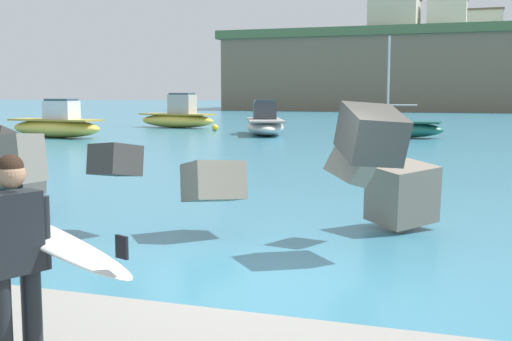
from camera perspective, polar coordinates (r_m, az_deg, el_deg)
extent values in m
plane|color=teal|center=(8.52, 1.10, -9.86)|extent=(400.00, 400.00, 0.00)
cube|color=gray|center=(11.08, -3.77, -0.98)|extent=(1.24, 1.29, 0.85)
cube|color=#605B56|center=(14.37, -19.71, -0.62)|extent=(0.85, 0.79, 0.68)
cube|color=#4C4944|center=(9.64, 10.16, 3.20)|extent=(1.24, 1.30, 0.97)
cube|color=gray|center=(10.69, 8.55, 0.71)|extent=(0.90, 0.82, 0.89)
cube|color=gray|center=(13.91, -21.65, 0.43)|extent=(1.25, 1.20, 1.07)
cube|color=gray|center=(11.92, 12.77, -1.98)|extent=(1.37, 1.47, 1.18)
cube|color=slate|center=(13.07, -21.31, 0.82)|extent=(1.46, 1.39, 1.11)
cube|color=#3D3A38|center=(11.40, -12.33, 0.91)|extent=(0.95, 0.95, 0.68)
cylinder|color=black|center=(5.18, -21.47, -13.50)|extent=(0.15, 0.15, 0.90)
cylinder|color=black|center=(5.28, -19.11, -12.98)|extent=(0.15, 0.15, 0.90)
cube|color=black|center=(5.03, -20.63, -5.17)|extent=(0.35, 0.43, 0.60)
sphere|color=#A87A5B|center=(4.96, -20.84, -0.30)|extent=(0.21, 0.21, 0.21)
sphere|color=black|center=(4.95, -20.86, 0.27)|extent=(0.19, 0.19, 0.19)
cylinder|color=black|center=(5.16, -18.16, -5.23)|extent=(0.09, 0.09, 0.56)
ellipsoid|color=white|center=(5.29, -18.05, -5.60)|extent=(2.07, 1.12, 0.37)
cube|color=black|center=(4.50, -11.76, -6.63)|extent=(0.12, 0.06, 0.16)
ellipsoid|color=#1E6656|center=(36.59, 12.12, 3.55)|extent=(5.29, 1.66, 0.90)
cube|color=#164C41|center=(36.57, 12.14, 4.20)|extent=(4.87, 1.53, 0.10)
cylinder|color=silver|center=(36.59, 11.61, 7.92)|extent=(0.12, 0.12, 4.66)
cylinder|color=silver|center=(36.59, 11.56, 5.69)|extent=(3.17, 0.10, 0.08)
ellipsoid|color=#EAC64C|center=(37.64, -17.24, 3.57)|extent=(6.01, 2.33, 1.02)
cube|color=#AF9539|center=(37.62, -17.27, 4.29)|extent=(5.53, 2.14, 0.10)
cube|color=silver|center=(37.31, -16.79, 5.12)|extent=(1.85, 1.24, 1.01)
cube|color=#334C5B|center=(37.30, -16.82, 5.99)|extent=(1.67, 1.12, 0.12)
ellipsoid|color=beige|center=(38.42, 0.80, 3.86)|extent=(4.33, 6.74, 0.91)
cube|color=#9C9991|center=(38.40, 0.80, 4.47)|extent=(3.98, 6.20, 0.10)
cube|color=#33383D|center=(38.86, 0.77, 5.32)|extent=(1.91, 2.26, 1.04)
cube|color=#334C5B|center=(38.85, 0.77, 6.18)|extent=(1.72, 2.03, 0.12)
ellipsoid|color=#EAC64C|center=(46.62, -6.98, 4.39)|extent=(6.23, 2.73, 1.00)
cube|color=#AF9539|center=(46.61, -6.99, 4.95)|extent=(5.73, 2.51, 0.10)
cube|color=#B7B2A8|center=(46.33, -6.54, 5.83)|extent=(1.95, 1.35, 1.35)
cube|color=#334C5B|center=(46.33, -6.55, 6.74)|extent=(1.76, 1.22, 0.12)
sphere|color=yellow|center=(42.31, -3.65, 3.80)|extent=(0.44, 0.44, 0.44)
cube|color=#756651|center=(104.18, 20.12, 7.86)|extent=(74.29, 33.51, 10.15)
cube|color=#4C6B42|center=(104.48, 20.25, 10.97)|extent=(75.78, 34.18, 1.20)
cube|color=silver|center=(110.63, 19.39, 12.07)|extent=(5.76, 5.36, 3.88)
cube|color=#66564C|center=(110.86, 19.44, 13.15)|extent=(6.04, 5.63, 0.30)
cube|color=beige|center=(98.98, 12.13, 13.24)|extent=(6.77, 7.99, 4.79)
cube|color=silver|center=(101.82, 16.52, 12.95)|extent=(5.44, 6.81, 4.87)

